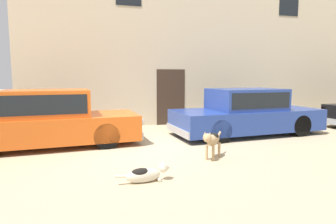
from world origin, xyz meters
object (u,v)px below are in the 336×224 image
(parked_sedan_nearest, at_px, (49,119))
(stray_dog_spotted, at_px, (146,174))
(stray_dog_tan, at_px, (212,140))
(parked_sedan_second, at_px, (246,112))

(parked_sedan_nearest, relative_size, stray_dog_spotted, 4.74)
(stray_dog_tan, bearing_deg, parked_sedan_second, -178.49)
(stray_dog_tan, bearing_deg, parked_sedan_nearest, -76.37)
(stray_dog_spotted, bearing_deg, parked_sedan_second, 35.64)
(parked_sedan_second, height_order, stray_dog_tan, parked_sedan_second)
(parked_sedan_nearest, xyz_separation_m, parked_sedan_second, (5.80, 0.07, -0.01))
(stray_dog_spotted, height_order, stray_dog_tan, stray_dog_tan)
(parked_sedan_nearest, distance_m, stray_dog_tan, 4.27)
(parked_sedan_nearest, xyz_separation_m, stray_dog_spotted, (1.94, -3.24, -0.58))
(parked_sedan_nearest, bearing_deg, parked_sedan_second, -3.37)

